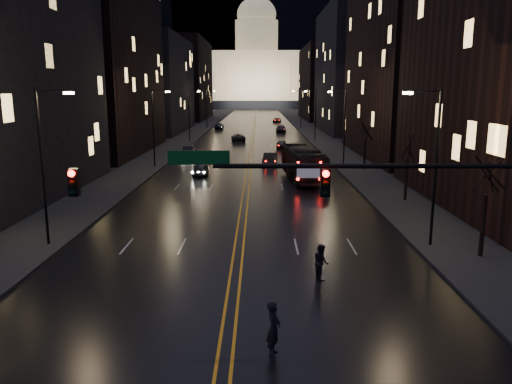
{
  "coord_description": "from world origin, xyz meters",
  "views": [
    {
      "loc": [
        1.12,
        -17.53,
        8.83
      ],
      "look_at": [
        0.97,
        10.91,
        3.03
      ],
      "focal_mm": 35.0,
      "sensor_mm": 36.0,
      "label": 1
    }
  ],
  "objects_px": {
    "traffic_signal": "(392,196)",
    "oncoming_car_a": "(201,169)",
    "receding_car_a": "(270,159)",
    "pedestrian_a": "(274,329)",
    "oncoming_car_b": "(189,151)",
    "pedestrian_b": "(321,262)",
    "bus": "(303,164)"
  },
  "relations": [
    {
      "from": "traffic_signal",
      "to": "receding_car_a",
      "type": "xyz_separation_m",
      "value": [
        -3.41,
        42.36,
        -4.38
      ]
    },
    {
      "from": "pedestrian_b",
      "to": "oncoming_car_a",
      "type": "bearing_deg",
      "value": 4.99
    },
    {
      "from": "bus",
      "to": "traffic_signal",
      "type": "bearing_deg",
      "value": -95.06
    },
    {
      "from": "pedestrian_a",
      "to": "pedestrian_b",
      "type": "distance_m",
      "value": 7.42
    },
    {
      "from": "oncoming_car_b",
      "to": "pedestrian_b",
      "type": "relative_size",
      "value": 2.39
    },
    {
      "from": "traffic_signal",
      "to": "oncoming_car_b",
      "type": "relative_size",
      "value": 4.2
    },
    {
      "from": "oncoming_car_b",
      "to": "pedestrian_b",
      "type": "distance_m",
      "value": 47.84
    },
    {
      "from": "traffic_signal",
      "to": "oncoming_car_a",
      "type": "xyz_separation_m",
      "value": [
        -10.92,
        34.46,
        -4.41
      ]
    },
    {
      "from": "bus",
      "to": "pedestrian_b",
      "type": "relative_size",
      "value": 6.76
    },
    {
      "from": "receding_car_a",
      "to": "traffic_signal",
      "type": "bearing_deg",
      "value": -79.31
    },
    {
      "from": "oncoming_car_b",
      "to": "pedestrian_a",
      "type": "xyz_separation_m",
      "value": [
        10.14,
        -53.15,
        0.28
      ]
    },
    {
      "from": "traffic_signal",
      "to": "bus",
      "type": "bearing_deg",
      "value": 90.5
    },
    {
      "from": "traffic_signal",
      "to": "oncoming_car_b",
      "type": "bearing_deg",
      "value": 105.73
    },
    {
      "from": "receding_car_a",
      "to": "pedestrian_b",
      "type": "height_order",
      "value": "pedestrian_b"
    },
    {
      "from": "traffic_signal",
      "to": "oncoming_car_b",
      "type": "distance_m",
      "value": 53.33
    },
    {
      "from": "oncoming_car_a",
      "to": "pedestrian_a",
      "type": "relative_size",
      "value": 2.11
    },
    {
      "from": "oncoming_car_b",
      "to": "pedestrian_a",
      "type": "bearing_deg",
      "value": 98.62
    },
    {
      "from": "pedestrian_a",
      "to": "oncoming_car_b",
      "type": "bearing_deg",
      "value": 25.97
    },
    {
      "from": "receding_car_a",
      "to": "bus",
      "type": "bearing_deg",
      "value": -66.76
    },
    {
      "from": "bus",
      "to": "pedestrian_b",
      "type": "bearing_deg",
      "value": -98.77
    },
    {
      "from": "traffic_signal",
      "to": "pedestrian_a",
      "type": "relative_size",
      "value": 9.02
    },
    {
      "from": "pedestrian_a",
      "to": "bus",
      "type": "bearing_deg",
      "value": 8.53
    },
    {
      "from": "oncoming_car_b",
      "to": "bus",
      "type": "bearing_deg",
      "value": 124.56
    },
    {
      "from": "oncoming_car_a",
      "to": "pedestrian_a",
      "type": "distance_m",
      "value": 37.06
    },
    {
      "from": "pedestrian_b",
      "to": "receding_car_a",
      "type": "bearing_deg",
      "value": -9.75
    },
    {
      "from": "traffic_signal",
      "to": "receding_car_a",
      "type": "height_order",
      "value": "traffic_signal"
    },
    {
      "from": "oncoming_car_a",
      "to": "receding_car_a",
      "type": "xyz_separation_m",
      "value": [
        7.51,
        7.9,
        0.03
      ]
    },
    {
      "from": "pedestrian_b",
      "to": "traffic_signal",
      "type": "bearing_deg",
      "value": -172.37
    },
    {
      "from": "receding_car_a",
      "to": "pedestrian_a",
      "type": "distance_m",
      "value": 44.36
    },
    {
      "from": "traffic_signal",
      "to": "pedestrian_a",
      "type": "bearing_deg",
      "value": -154.95
    },
    {
      "from": "receding_car_a",
      "to": "pedestrian_a",
      "type": "xyz_separation_m",
      "value": [
        -0.86,
        -44.35,
        0.24
      ]
    },
    {
      "from": "bus",
      "to": "oncoming_car_a",
      "type": "relative_size",
      "value": 2.88
    }
  ]
}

